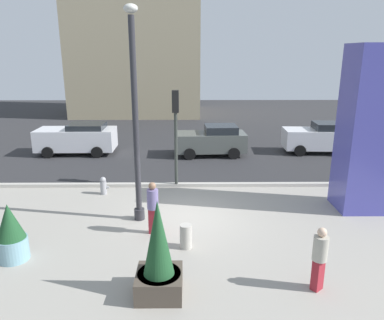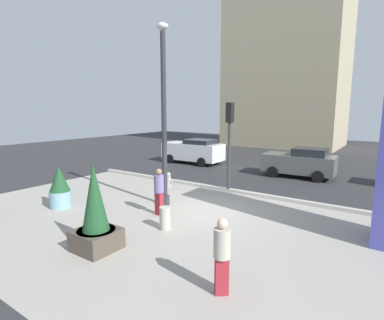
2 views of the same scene
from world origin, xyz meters
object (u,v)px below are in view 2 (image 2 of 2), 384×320
object	(u,v)px
concrete_bollard	(165,218)
lamp_post	(164,120)
potted_plant_near_right	(95,215)
potted_plant_curbside	(60,188)
pedestrian_by_curb	(159,189)
traffic_light_far_side	(230,132)
fire_hydrant	(168,180)
car_curb_east	(300,162)
pedestrian_on_sidewalk	(222,253)
car_intersection	(193,151)

from	to	relation	value
concrete_bollard	lamp_post	bearing A→B (deg)	129.52
potted_plant_near_right	potted_plant_curbside	distance (m)	4.54
lamp_post	pedestrian_by_curb	size ratio (longest dim) A/B	4.04
potted_plant_near_right	traffic_light_far_side	bearing A→B (deg)	88.66
lamp_post	potted_plant_near_right	bearing A→B (deg)	-76.37
fire_hydrant	traffic_light_far_side	size ratio (longest dim) A/B	0.18
concrete_bollard	car_curb_east	distance (m)	10.61
potted_plant_curbside	fire_hydrant	bearing A→B (deg)	74.18
fire_hydrant	pedestrian_on_sidewalk	world-z (taller)	pedestrian_on_sidewalk
potted_plant_curbside	lamp_post	bearing A→B (deg)	39.07
lamp_post	potted_plant_near_right	world-z (taller)	lamp_post
concrete_bollard	traffic_light_far_side	size ratio (longest dim) A/B	0.18
potted_plant_near_right	potted_plant_curbside	world-z (taller)	potted_plant_near_right
concrete_bollard	pedestrian_by_curb	bearing A→B (deg)	138.26
lamp_post	pedestrian_by_curb	bearing A→B (deg)	-60.76
lamp_post	potted_plant_near_right	xyz separation A→B (m)	(1.02, -4.21, -2.45)
potted_plant_curbside	car_curb_east	bearing A→B (deg)	60.60
potted_plant_curbside	traffic_light_far_side	bearing A→B (deg)	53.03
potted_plant_curbside	fire_hydrant	size ratio (longest dim) A/B	2.26
lamp_post	car_curb_east	world-z (taller)	lamp_post
traffic_light_far_side	potted_plant_near_right	bearing A→B (deg)	-91.34
car_curb_east	pedestrian_by_curb	size ratio (longest dim) A/B	2.30
concrete_bollard	pedestrian_by_curb	distance (m)	1.54
lamp_post	car_curb_east	distance (m)	9.40
car_intersection	pedestrian_by_curb	xyz separation A→B (m)	(5.28, -9.98, 0.06)
car_curb_east	pedestrian_by_curb	distance (m)	9.88
traffic_light_far_side	lamp_post	bearing A→B (deg)	-110.18
concrete_bollard	traffic_light_far_side	bearing A→B (deg)	94.90
fire_hydrant	pedestrian_on_sidewalk	size ratio (longest dim) A/B	0.45
concrete_bollard	pedestrian_by_curb	size ratio (longest dim) A/B	0.43
traffic_light_far_side	car_curb_east	size ratio (longest dim) A/B	1.04
potted_plant_near_right	car_curb_east	distance (m)	12.89
car_intersection	lamp_post	bearing A→B (deg)	-62.27
concrete_bollard	car_intersection	distance (m)	12.64
potted_plant_curbside	pedestrian_on_sidewalk	size ratio (longest dim) A/B	1.01
lamp_post	pedestrian_on_sidewalk	distance (m)	6.85
traffic_light_far_side	car_curb_east	distance (m)	5.91
car_intersection	fire_hydrant	bearing A→B (deg)	-65.92
concrete_bollard	pedestrian_on_sidewalk	xyz separation A→B (m)	(3.25, -2.07, 0.56)
fire_hydrant	concrete_bollard	world-z (taller)	same
car_intersection	pedestrian_by_curb	bearing A→B (deg)	-62.11
car_curb_east	pedestrian_on_sidewalk	xyz separation A→B (m)	(1.85, -12.58, 0.07)
lamp_post	traffic_light_far_side	world-z (taller)	lamp_post
car_curb_east	pedestrian_by_curb	xyz separation A→B (m)	(-2.46, -9.56, 0.11)
potted_plant_curbside	concrete_bollard	distance (m)	4.93
lamp_post	concrete_bollard	distance (m)	4.02
concrete_bollard	car_curb_east	world-z (taller)	car_curb_east
lamp_post	potted_plant_curbside	bearing A→B (deg)	-140.93
pedestrian_by_curb	car_intersection	bearing A→B (deg)	117.89
lamp_post	fire_hydrant	size ratio (longest dim) A/B	9.44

